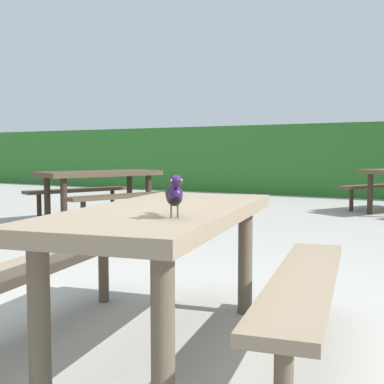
# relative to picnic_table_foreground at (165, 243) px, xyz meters

# --- Properties ---
(ground_plane) EXTENTS (60.00, 60.00, 0.00)m
(ground_plane) POSITION_rel_picnic_table_foreground_xyz_m (0.08, -0.04, -0.56)
(ground_plane) COLOR #A3A099
(picnic_table_foreground) EXTENTS (1.99, 2.02, 0.74)m
(picnic_table_foreground) POSITION_rel_picnic_table_foreground_xyz_m (0.00, 0.00, 0.00)
(picnic_table_foreground) COLOR #84725B
(picnic_table_foreground) RESTS_ON ground
(bird_grackle) EXTENTS (0.20, 0.24, 0.18)m
(bird_grackle) POSITION_rel_picnic_table_foreground_xyz_m (0.28, -0.35, 0.29)
(bird_grackle) COLOR black
(bird_grackle) RESTS_ON picnic_table_foreground
(picnic_table_mid_right) EXTENTS (2.16, 2.18, 0.74)m
(picnic_table_mid_right) POSITION_rel_picnic_table_foreground_xyz_m (-3.56, 3.67, 0.00)
(picnic_table_mid_right) COLOR #473828
(picnic_table_mid_right) RESTS_ON ground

